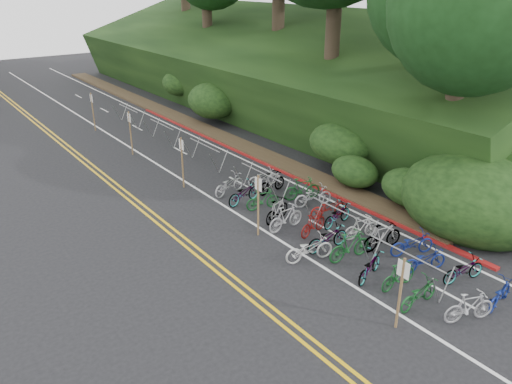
% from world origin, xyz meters
% --- Properties ---
extents(ground, '(120.00, 120.00, 0.00)m').
position_xyz_m(ground, '(0.00, 0.00, 0.00)').
color(ground, black).
rests_on(ground, ground).
extents(road_markings, '(7.47, 80.00, 0.01)m').
position_xyz_m(road_markings, '(0.63, 10.10, 0.00)').
color(road_markings, gold).
rests_on(road_markings, ground).
extents(red_curb, '(0.25, 28.00, 0.10)m').
position_xyz_m(red_curb, '(5.70, 12.00, 0.05)').
color(red_curb, maroon).
rests_on(red_curb, ground).
extents(embankment, '(14.30, 48.14, 9.11)m').
position_xyz_m(embankment, '(12.96, 19.04, 2.57)').
color(embankment, black).
rests_on(embankment, ground).
extents(bike_rack_front, '(1.13, 2.99, 1.14)m').
position_xyz_m(bike_rack_front, '(2.45, -0.52, 0.84)').
color(bike_rack_front, gray).
rests_on(bike_rack_front, ground).
extents(bike_racks_rest, '(1.14, 23.00, 1.17)m').
position_xyz_m(bike_racks_rest, '(3.00, 13.00, 0.85)').
color(bike_racks_rest, gray).
rests_on(bike_racks_rest, ground).
extents(signpost_near, '(0.08, 0.40, 2.30)m').
position_xyz_m(signpost_near, '(0.45, -1.87, 1.32)').
color(signpost_near, brown).
rests_on(signpost_near, ground).
extents(signposts_rest, '(0.08, 18.40, 2.50)m').
position_xyz_m(signposts_rest, '(0.60, 14.00, 1.43)').
color(signposts_rest, brown).
rests_on(signposts_rest, ground).
extents(bike_front, '(1.08, 1.93, 0.96)m').
position_xyz_m(bike_front, '(0.90, 2.37, 0.48)').
color(bike_front, beige).
rests_on(bike_front, ground).
extents(bike_valet, '(3.53, 13.88, 1.09)m').
position_xyz_m(bike_valet, '(2.93, 3.25, 0.48)').
color(bike_valet, '#9E9EA3').
rests_on(bike_valet, ground).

